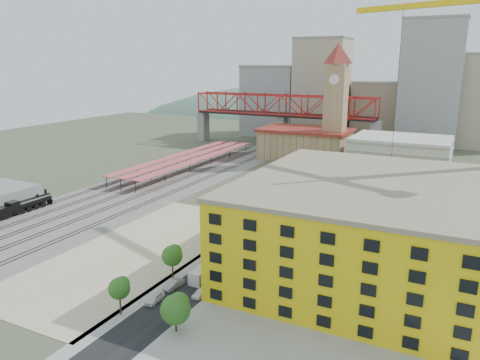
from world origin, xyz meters
The scene contains 30 objects.
ground centered at (0.00, 0.00, 0.00)m, with size 400.00×400.00×0.00m, color #474C38.
ballast_strip centered at (-36.00, 17.50, 0.03)m, with size 36.00×165.00×0.06m, color #605E59.
dirt_lot centered at (-4.00, -31.50, 0.03)m, with size 28.00×67.00×0.06m, color tan.
street_asphalt centered at (16.00, 15.00, 0.03)m, with size 12.00×170.00×0.06m, color black.
sidewalk_west centered at (10.50, 15.00, 0.02)m, with size 3.00×170.00×0.04m, color gray.
sidewalk_east centered at (21.50, 15.00, 0.02)m, with size 3.00×170.00×0.04m, color gray.
construction_pad centered at (45.00, -20.00, 0.03)m, with size 50.00×90.00×0.06m, color gray.
rail_tracks centered at (-37.80, 17.50, 0.15)m, with size 26.56×160.00×0.18m.
platform_canopies centered at (-41.00, 45.00, 3.99)m, with size 16.00×80.00×4.12m.
station_hall centered at (-5.00, 82.00, 6.67)m, with size 38.00×24.00×13.10m.
clock_tower centered at (8.00, 79.99, 28.70)m, with size 12.00×12.00×52.00m.
parking_garage centered at (36.00, 70.00, 7.00)m, with size 34.00×26.00×14.00m, color silver.
truss_bridge centered at (-25.00, 105.00, 18.86)m, with size 94.00×9.60×25.60m.
construction_building centered at (42.00, -20.00, 9.41)m, with size 44.60×50.60×18.80m.
street_trees centered at (16.00, 5.00, 0.00)m, with size 15.40×124.40×8.00m.
skyline centered at (7.47, 142.31, 22.81)m, with size 133.00×46.00×60.00m.
distant_hills centered at (45.28, 260.00, -79.54)m, with size 647.00×264.00×227.00m.
locomotive centered at (-50.00, -24.92, 1.96)m, with size 2.72×20.98×5.24m.
site_trailer_a centered at (16.00, -36.59, 1.30)m, with size 2.50×9.50×2.60m, color silver.
site_trailer_b centered at (16.00, -31.75, 1.29)m, with size 2.48×9.44×2.58m, color silver.
site_trailer_c centered at (16.00, -20.39, 1.20)m, with size 2.32×8.80×2.41m, color silver.
site_trailer_d centered at (16.00, 0.21, 1.28)m, with size 2.45×9.32×2.55m, color silver.
car_0 centered at (13.00, -49.14, 0.75)m, with size 1.78×4.43×1.51m, color white.
car_1 centered at (13.00, -43.30, 0.74)m, with size 1.57×4.51×1.48m, color gray.
car_2 centered at (13.00, -3.04, 0.66)m, with size 2.19×4.75×1.32m, color black.
car_3 centered at (13.00, 27.31, 0.69)m, with size 1.92×4.73×1.37m, color navy.
car_4 centered at (19.00, -43.71, 0.70)m, with size 1.66×4.12×1.40m, color white.
car_5 centered at (19.00, -13.35, 0.66)m, with size 1.41×4.03×1.33m, color gray.
car_6 centered at (19.00, 23.83, 0.81)m, with size 2.67×5.80×1.61m, color black.
car_7 centered at (19.00, 20.99, 0.79)m, with size 2.22×5.47×1.59m, color navy.
Camera 1 is at (59.44, -108.19, 40.64)m, focal length 35.00 mm.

